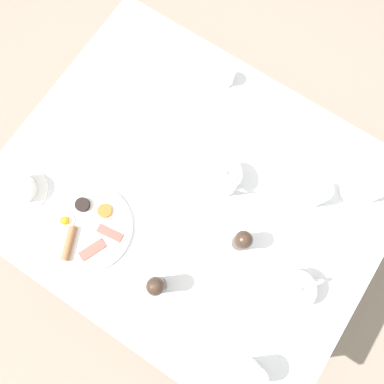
{
  "coord_description": "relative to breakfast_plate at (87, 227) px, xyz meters",
  "views": [
    {
      "loc": [
        0.22,
        0.14,
        1.93
      ],
      "look_at": [
        0.0,
        0.0,
        0.78
      ],
      "focal_mm": 35.0,
      "sensor_mm": 36.0,
      "label": 1
    }
  ],
  "objects": [
    {
      "name": "teacup_with_saucer_left",
      "position": [
        0.01,
        -0.24,
        0.02
      ],
      "size": [
        0.15,
        0.15,
        0.07
      ],
      "color": "white",
      "rests_on": "table"
    },
    {
      "name": "teapot_far",
      "position": [
        -0.19,
        0.62,
        0.04
      ],
      "size": [
        0.15,
        0.14,
        0.11
      ],
      "rotation": [
        0.0,
        0.0,
        5.57
      ],
      "color": "white",
      "rests_on": "table"
    },
    {
      "name": "water_glass_tall",
      "position": [
        -0.47,
        0.54,
        0.04
      ],
      "size": [
        0.07,
        0.07,
        0.1
      ],
      "color": "white",
      "rests_on": "table"
    },
    {
      "name": "pepper_grinder",
      "position": [
        0.02,
        0.29,
        0.06
      ],
      "size": [
        0.05,
        0.05,
        0.13
      ],
      "color": "#38281E",
      "rests_on": "table"
    },
    {
      "name": "table",
      "position": [
        -0.27,
        0.21,
        -0.08
      ],
      "size": [
        0.98,
        1.21,
        0.76
      ],
      "color": "silver",
      "rests_on": "ground_plane"
    },
    {
      "name": "water_glass_short",
      "position": [
        0.08,
        0.64,
        0.05
      ],
      "size": [
        0.07,
        0.07,
        0.11
      ],
      "color": "white",
      "rests_on": "table"
    },
    {
      "name": "breakfast_plate",
      "position": [
        0.0,
        0.0,
        0.0
      ],
      "size": [
        0.28,
        0.28,
        0.04
      ],
      "color": "white",
      "rests_on": "table"
    },
    {
      "name": "teapot_near",
      "position": [
        -0.36,
        0.27,
        0.04
      ],
      "size": [
        0.11,
        0.19,
        0.11
      ],
      "rotation": [
        0.0,
        0.0,
        1.5
      ],
      "color": "white",
      "rests_on": "table"
    },
    {
      "name": "fork_spare",
      "position": [
        -0.13,
        0.27,
        -0.01
      ],
      "size": [
        0.07,
        0.18,
        0.0
      ],
      "rotation": [
        0.0,
        0.0,
        3.45
      ],
      "color": "silver",
      "rests_on": "table"
    },
    {
      "name": "spoon_for_tea",
      "position": [
        0.02,
        0.48,
        -0.01
      ],
      "size": [
        0.15,
        0.09,
        0.0
      ],
      "rotation": [
        0.0,
        0.0,
        4.23
      ],
      "color": "silver",
      "rests_on": "table"
    },
    {
      "name": "salt_grinder",
      "position": [
        -0.22,
        0.42,
        0.06
      ],
      "size": [
        0.05,
        0.05,
        0.13
      ],
      "color": "#38281E",
      "rests_on": "table"
    },
    {
      "name": "knife_by_plate",
      "position": [
        -0.36,
        -0.1,
        -0.01
      ],
      "size": [
        0.19,
        0.14,
        0.0
      ],
      "rotation": [
        0.0,
        0.0,
        0.94
      ],
      "color": "silver",
      "rests_on": "table"
    },
    {
      "name": "teacup_with_saucer_right",
      "position": [
        -0.58,
        0.66,
        0.02
      ],
      "size": [
        0.15,
        0.15,
        0.07
      ],
      "color": "white",
      "rests_on": "table"
    },
    {
      "name": "creamer_jug",
      "position": [
        -0.67,
        0.09,
        0.02
      ],
      "size": [
        0.08,
        0.05,
        0.06
      ],
      "color": "white",
      "rests_on": "table"
    },
    {
      "name": "ground_plane",
      "position": [
        -0.27,
        0.21,
        -0.77
      ],
      "size": [
        8.0,
        8.0,
        0.0
      ],
      "primitive_type": "plane",
      "color": "gray"
    },
    {
      "name": "fork_by_plate",
      "position": [
        -0.59,
        0.31,
        -0.01
      ],
      "size": [
        0.19,
        0.04,
        0.0
      ],
      "rotation": [
        0.0,
        0.0,
        1.71
      ],
      "color": "silver",
      "rests_on": "table"
    }
  ]
}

